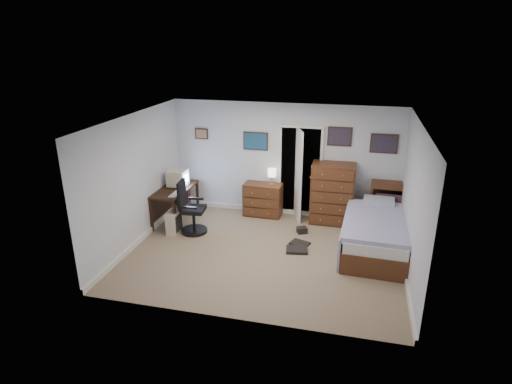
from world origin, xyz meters
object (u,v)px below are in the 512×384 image
(low_dresser, at_px, (263,200))
(tall_dresser, at_px, (332,193))
(office_chair, at_px, (191,213))
(bed, at_px, (375,233))
(computer_desk, at_px, (171,196))

(low_dresser, xyz_separation_m, tall_dresser, (1.52, -0.02, 0.29))
(office_chair, height_order, low_dresser, office_chair)
(office_chair, relative_size, bed, 0.49)
(bed, bearing_deg, low_dresser, 157.95)
(office_chair, xyz_separation_m, bed, (3.66, 0.10, -0.09))
(tall_dresser, height_order, bed, tall_dresser)
(low_dresser, bearing_deg, tall_dresser, 1.32)
(computer_desk, height_order, low_dresser, computer_desk)
(office_chair, bearing_deg, bed, -4.02)
(tall_dresser, distance_m, bed, 1.44)
(office_chair, relative_size, tall_dresser, 0.84)
(tall_dresser, xyz_separation_m, bed, (0.90, -1.09, -0.32))
(tall_dresser, bearing_deg, low_dresser, 178.51)
(computer_desk, distance_m, office_chair, 0.78)
(low_dresser, relative_size, bed, 0.37)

